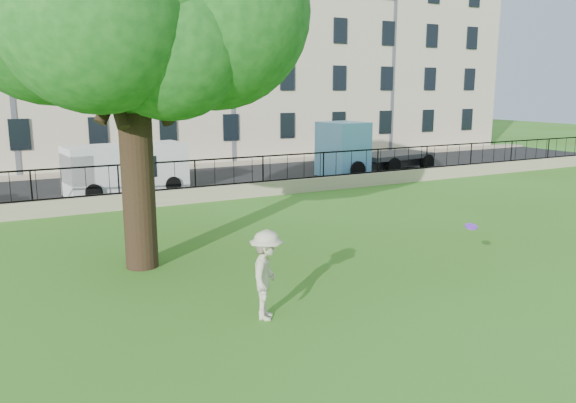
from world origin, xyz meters
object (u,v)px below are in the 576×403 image
frisbee (471,226)px  white_van (126,169)px  blue_truck (376,147)px  man (267,275)px

frisbee → white_van: white_van is taller
blue_truck → white_van: bearing=173.0°
white_van → blue_truck: (13.40, 0.00, 0.34)m
man → white_van: white_van is taller
frisbee → blue_truck: 18.61m
man → frisbee: 4.69m
white_van → blue_truck: size_ratio=0.76×
frisbee → blue_truck: (9.34, 16.10, -0.14)m
man → frisbee: (4.57, -0.84, 0.64)m
man → blue_truck: bearing=-7.6°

